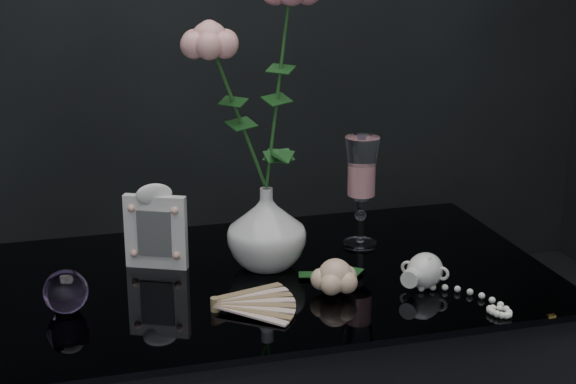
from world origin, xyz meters
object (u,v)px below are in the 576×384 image
object	(u,v)px
vase	(267,228)
picture_frame	(156,226)
wine_glass	(361,192)
paperweight	(66,291)
loose_rose	(335,276)
pearl_jar	(425,269)

from	to	relation	value
vase	picture_frame	world-z (taller)	picture_frame
vase	wine_glass	world-z (taller)	wine_glass
picture_frame	paperweight	size ratio (longest dim) A/B	2.22
loose_rose	pearl_jar	world-z (taller)	pearl_jar
vase	loose_rose	world-z (taller)	vase
vase	loose_rose	distance (m)	0.17
wine_glass	loose_rose	size ratio (longest dim) A/B	1.21
vase	paperweight	distance (m)	0.37
picture_frame	pearl_jar	size ratio (longest dim) A/B	0.72
vase	picture_frame	size ratio (longest dim) A/B	0.94
vase	picture_frame	distance (m)	0.20
vase	wine_glass	bearing A→B (deg)	16.39
vase	loose_rose	bearing A→B (deg)	-60.54
vase	paperweight	bearing A→B (deg)	-164.17
loose_rose	wine_glass	bearing A→B (deg)	40.62
paperweight	vase	bearing A→B (deg)	15.83
loose_rose	pearl_jar	size ratio (longest dim) A/B	0.81
vase	picture_frame	xyz separation A→B (m)	(-0.19, 0.05, 0.00)
vase	wine_glass	size ratio (longest dim) A/B	0.69
wine_glass	paperweight	world-z (taller)	wine_glass
wine_glass	pearl_jar	world-z (taller)	wine_glass
loose_rose	pearl_jar	xyz separation A→B (m)	(0.16, -0.01, 0.00)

